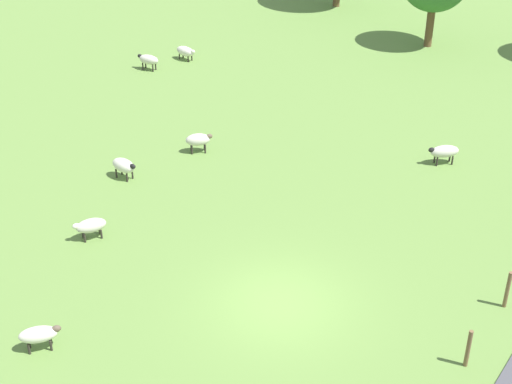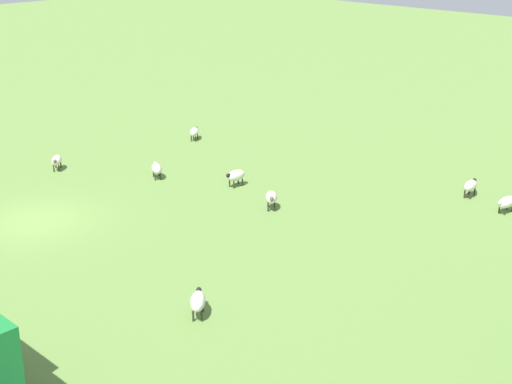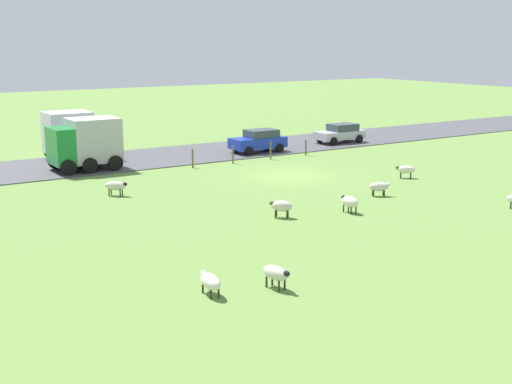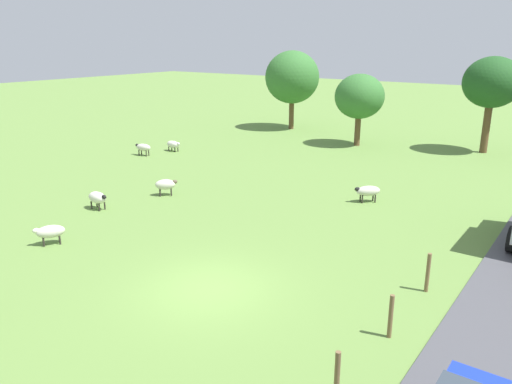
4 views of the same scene
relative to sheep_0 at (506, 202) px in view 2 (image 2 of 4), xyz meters
The scene contains 9 objects.
ground_plane 20.52m from the sheep_0, 42.58° to the right, with size 160.00×160.00×0.00m, color olive.
sheep_0 is the anchor object (origin of this frame).
sheep_1 10.38m from the sheep_0, 47.61° to the right, with size 1.07×1.06×0.82m.
sheep_2 15.85m from the sheep_0, 10.36° to the right, with size 1.18×1.17×0.80m.
sheep_3 16.66m from the sheep_0, 61.53° to the right, with size 0.95×1.15×0.76m.
sheep_4 2.24m from the sheep_0, 107.16° to the right, with size 1.23×0.67×0.80m.
sheep_5 12.51m from the sheep_0, 61.34° to the right, with size 1.15×0.56×0.82m.
sheep_6 22.13m from the sheep_0, 60.99° to the right, with size 1.06×1.11×0.76m.
sheep_7 18.58m from the sheep_0, 83.43° to the right, with size 1.09×0.97×0.73m.
Camera 2 is at (14.51, 27.44, 12.30)m, focal length 52.30 mm.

